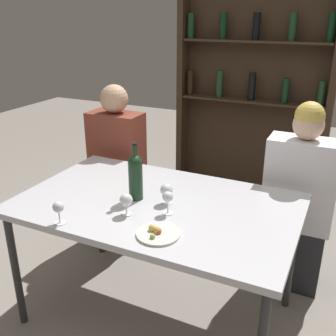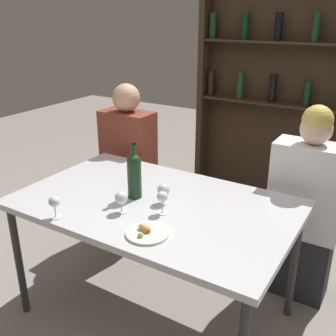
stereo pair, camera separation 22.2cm
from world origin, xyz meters
name	(u,v)px [view 2 (the right image)]	position (x,y,z in m)	size (l,w,h in m)	color
ground_plane	(156,312)	(0.00, 0.00, 0.00)	(10.00, 10.00, 0.00)	gray
dining_table	(155,210)	(0.00, 0.00, 0.71)	(1.53, 0.95, 0.77)	silver
wine_rack_wall	(275,76)	(0.00, 2.04, 1.19)	(1.49, 0.21, 2.31)	#38281C
wine_bottle	(134,174)	(-0.12, -0.01, 0.91)	(0.08, 0.08, 0.33)	#19381E
wine_glass_0	(121,198)	(-0.08, -0.20, 0.85)	(0.07, 0.07, 0.12)	silver
wine_glass_1	(164,190)	(0.06, 0.01, 0.85)	(0.07, 0.07, 0.12)	silver
wine_glass_2	(54,203)	(-0.33, -0.42, 0.85)	(0.06, 0.06, 0.12)	silver
wine_glass_3	(162,198)	(0.11, -0.09, 0.86)	(0.06, 0.06, 0.12)	silver
food_plate_0	(147,232)	(0.16, -0.31, 0.78)	(0.21, 0.21, 0.04)	silver
seated_person_left	(129,169)	(-0.68, 0.66, 0.60)	(0.40, 0.22, 1.26)	#26262B
seated_person_right	(304,211)	(0.67, 0.66, 0.60)	(0.43, 0.22, 1.26)	#26262B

